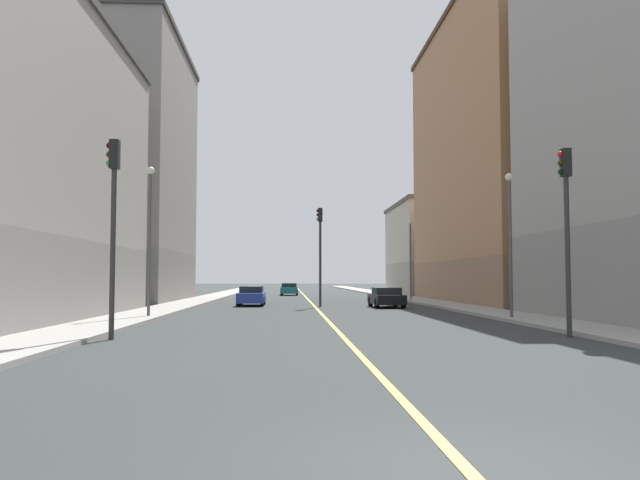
{
  "coord_description": "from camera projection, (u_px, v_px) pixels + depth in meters",
  "views": [
    {
      "loc": [
        -1.76,
        -6.3,
        1.88
      ],
      "look_at": [
        -0.15,
        25.92,
        3.78
      ],
      "focal_mm": 36.15,
      "sensor_mm": 36.0,
      "label": 1
    }
  ],
  "objects": [
    {
      "name": "sidewalk_left",
      "position": [
        411.0,
        299.0,
        55.56
      ],
      "size": [
        2.71,
        168.0,
        0.15
      ],
      "primitive_type": "cube",
      "color": "#9E9B93",
      "rests_on": "ground"
    },
    {
      "name": "street_lamp_right_near",
      "position": [
        150.0,
        225.0,
        29.64
      ],
      "size": [
        0.36,
        0.36,
        6.87
      ],
      "color": "#4C4C51",
      "rests_on": "ground"
    },
    {
      "name": "lane_center_stripe",
      "position": [
        308.0,
        300.0,
        55.11
      ],
      "size": [
        0.16,
        154.0,
        0.01
      ],
      "primitive_type": "cube",
      "color": "#E5D14C",
      "rests_on": "ground"
    },
    {
      "name": "building_right_midblock",
      "position": [
        125.0,
        171.0,
        50.92
      ],
      "size": [
        9.2,
        17.4,
        20.64
      ],
      "color": "slate",
      "rests_on": "ground"
    },
    {
      "name": "building_left_far",
      "position": [
        436.0,
        249.0,
        71.34
      ],
      "size": [
        9.2,
        16.31,
        10.13
      ],
      "color": "#9D9688",
      "rests_on": "ground"
    },
    {
      "name": "ground_plane",
      "position": [
        468.0,
        472.0,
        6.26
      ],
      "size": [
        400.0,
        400.0,
        0.0
      ],
      "primitive_type": "plane",
      "color": "#303535",
      "rests_on": "ground"
    },
    {
      "name": "building_left_mid",
      "position": [
        503.0,
        157.0,
        49.15
      ],
      "size": [
        9.2,
        25.4,
        22.17
      ],
      "color": "#8F6B4F",
      "rests_on": "ground"
    },
    {
      "name": "traffic_light_right_near",
      "position": [
        113.0,
        210.0,
        19.79
      ],
      "size": [
        0.4,
        0.32,
        6.15
      ],
      "color": "#2D2D2D",
      "rests_on": "ground"
    },
    {
      "name": "sidewalk_right",
      "position": [
        204.0,
        299.0,
        54.67
      ],
      "size": [
        2.71,
        168.0,
        0.15
      ],
      "primitive_type": "cube",
      "color": "#9E9B93",
      "rests_on": "ground"
    },
    {
      "name": "car_blue",
      "position": [
        251.0,
        296.0,
        43.59
      ],
      "size": [
        1.8,
        4.45,
        1.31
      ],
      "color": "#23389E",
      "rests_on": "ground"
    },
    {
      "name": "car_teal",
      "position": [
        289.0,
        289.0,
        69.28
      ],
      "size": [
        1.93,
        4.61,
        1.3
      ],
      "color": "#196670",
      "rests_on": "ground"
    },
    {
      "name": "street_lamp_left_far",
      "position": [
        410.0,
        250.0,
        51.91
      ],
      "size": [
        0.36,
        0.36,
        6.43
      ],
      "color": "#4C4C51",
      "rests_on": "ground"
    },
    {
      "name": "car_black",
      "position": [
        386.0,
        298.0,
        40.95
      ],
      "size": [
        1.96,
        4.15,
        1.26
      ],
      "color": "black",
      "rests_on": "ground"
    },
    {
      "name": "traffic_light_left_near",
      "position": [
        566.0,
        215.0,
        20.5
      ],
      "size": [
        0.4,
        0.32,
        6.02
      ],
      "color": "#2D2D2D",
      "rests_on": "ground"
    },
    {
      "name": "traffic_light_median_far",
      "position": [
        320.0,
        243.0,
        42.04
      ],
      "size": [
        0.4,
        0.32,
        6.46
      ],
      "color": "#2D2D2D",
      "rests_on": "ground"
    },
    {
      "name": "street_lamp_left_near",
      "position": [
        510.0,
        228.0,
        28.62
      ],
      "size": [
        0.36,
        0.36,
        6.41
      ],
      "color": "#4C4C51",
      "rests_on": "ground"
    }
  ]
}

